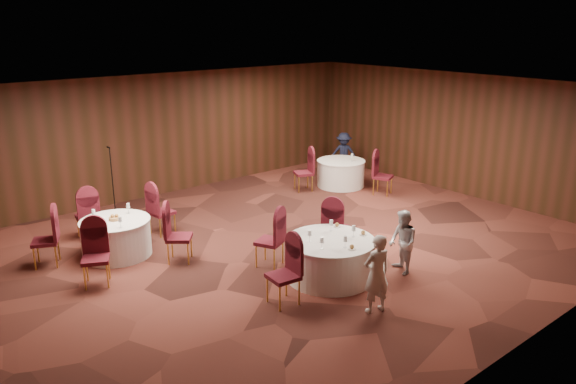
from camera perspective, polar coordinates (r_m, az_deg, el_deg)
ground at (r=11.72m, az=-0.12°, el=-5.55°), size 12.00×12.00×0.00m
room_shell at (r=11.11m, az=-0.13°, el=3.83°), size 12.00×12.00×12.00m
table_main at (r=10.27m, az=4.29°, el=-6.74°), size 1.62×1.62×0.74m
table_left at (r=11.70m, az=-17.05°, el=-4.42°), size 1.37×1.37×0.74m
table_right at (r=15.86m, az=5.38°, el=1.93°), size 1.34×1.34×0.74m
chairs_main at (r=10.43m, az=0.94°, el=-5.56°), size 2.85×1.96×1.00m
chairs_left at (r=11.65m, az=-17.16°, el=-3.86°), size 3.13×2.97×1.00m
chairs_right at (r=15.24m, az=5.58°, el=1.78°), size 2.07×2.33×1.00m
tabletop_main at (r=10.13m, az=5.34°, el=-4.23°), size 1.14×1.08×0.22m
tabletop_left at (r=11.55m, az=-17.23°, el=-2.36°), size 0.76×0.81×0.22m
tabletop_right at (r=15.68m, az=6.53°, el=3.70°), size 0.08×0.08×0.22m
mic_stand at (r=14.00m, az=-17.28°, el=-0.33°), size 0.24×0.24×1.69m
woman_a at (r=9.10m, az=8.98°, el=-8.21°), size 0.54×0.41×1.32m
woman_b at (r=10.57m, az=11.57°, el=-5.02°), size 0.66×0.72×1.20m
man_c at (r=17.06m, az=5.67°, el=3.92°), size 0.88×0.94×1.27m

